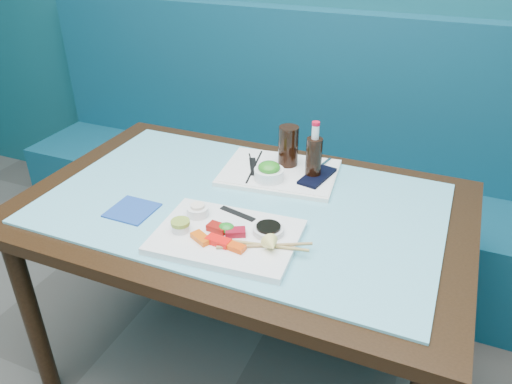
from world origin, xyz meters
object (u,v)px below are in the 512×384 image
at_px(serving_tray, 280,173).
at_px(sashimi_plate, 227,237).
at_px(booth_bench, 314,187).
at_px(cola_bottle_body, 314,160).
at_px(blue_napkin, 132,210).
at_px(cola_glass, 288,146).
at_px(dining_table, 243,226).
at_px(seaweed_bowl, 269,174).

bearing_deg(serving_tray, sashimi_plate, -96.18).
bearing_deg(booth_bench, cola_bottle_body, -75.35).
height_order(booth_bench, blue_napkin, booth_bench).
height_order(sashimi_plate, serving_tray, sashimi_plate).
height_order(cola_glass, cola_bottle_body, cola_glass).
bearing_deg(cola_glass, dining_table, -101.08).
bearing_deg(serving_tray, booth_bench, 87.52).
height_order(booth_bench, seaweed_bowl, booth_bench).
bearing_deg(serving_tray, dining_table, -107.75).
relative_size(booth_bench, serving_tray, 7.72).
distance_m(cola_glass, cola_bottle_body, 0.12).
relative_size(booth_bench, cola_bottle_body, 19.48).
distance_m(booth_bench, cola_bottle_body, 0.79).
bearing_deg(seaweed_bowl, booth_bench, 92.75).
distance_m(dining_table, cola_glass, 0.33).
distance_m(serving_tray, cola_glass, 0.10).
bearing_deg(sashimi_plate, dining_table, 98.34).
distance_m(seaweed_bowl, cola_glass, 0.14).
bearing_deg(sashimi_plate, serving_tray, 86.11).
bearing_deg(seaweed_bowl, dining_table, -103.17).
bearing_deg(seaweed_bowl, cola_bottle_body, 31.76).
height_order(seaweed_bowl, cola_glass, cola_glass).
distance_m(cola_glass, blue_napkin, 0.57).
xyz_separation_m(dining_table, cola_bottle_body, (0.16, 0.22, 0.17)).
xyz_separation_m(booth_bench, serving_tray, (0.04, -0.62, 0.39)).
xyz_separation_m(sashimi_plate, seaweed_bowl, (-0.01, 0.35, 0.02)).
relative_size(dining_table, sashimi_plate, 3.57).
distance_m(sashimi_plate, cola_bottle_body, 0.45).
height_order(cola_glass, blue_napkin, cola_glass).
bearing_deg(cola_glass, cola_bottle_body, -25.22).
bearing_deg(cola_glass, seaweed_bowl, -98.75).
relative_size(serving_tray, cola_glass, 2.71).
bearing_deg(blue_napkin, booth_bench, 74.27).
height_order(serving_tray, cola_glass, cola_glass).
relative_size(sashimi_plate, seaweed_bowl, 3.94).
height_order(dining_table, cola_glass, cola_glass).
height_order(dining_table, sashimi_plate, sashimi_plate).
distance_m(seaweed_bowl, cola_bottle_body, 0.16).
bearing_deg(dining_table, booth_bench, 90.00).
bearing_deg(cola_glass, blue_napkin, -126.87).
distance_m(serving_tray, cola_bottle_body, 0.14).
xyz_separation_m(cola_glass, cola_bottle_body, (0.11, -0.05, -0.01)).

